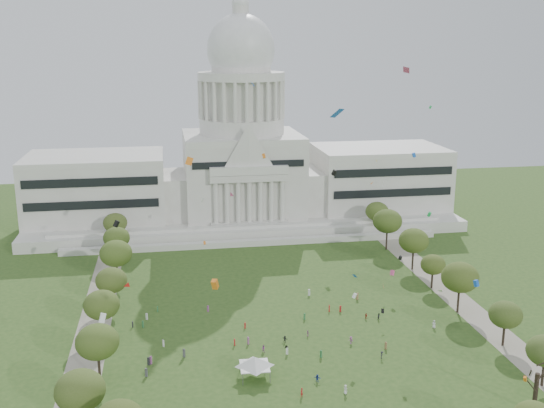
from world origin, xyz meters
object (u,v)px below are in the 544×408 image
Objects in this scene: capitol at (242,165)px; big_bare_tree at (538,370)px; person_0 at (434,324)px; event_tent at (255,361)px.

capitol is 147.23m from big_bare_tree.
event_tent is at bearing -112.44° from person_0.
big_bare_tree reaches higher than person_0.
capitol is 122.18m from event_tent.
person_0 is at bearing 19.10° from event_tent.
event_tent is (-12.37, -120.11, -18.63)m from capitol.
big_bare_tree is at bearing -74.98° from capitol.
person_0 is at bearing 95.63° from big_bare_tree.
event_tent is at bearing 156.91° from big_bare_tree.
capitol is 12.50× the size of big_bare_tree.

